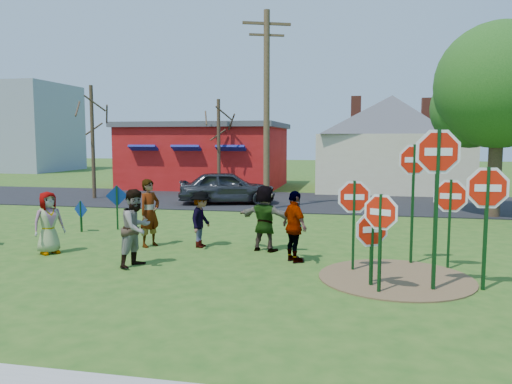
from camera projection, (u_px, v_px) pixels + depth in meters
ground at (204, 257)px, 12.31m from camera, size 120.00×120.00×0.00m
road at (278, 201)px, 23.52m from camera, size 120.00×7.50×0.04m
dirt_patch at (396, 278)px, 10.44m from camera, size 3.20×3.20×0.03m
red_building at (207, 155)px, 30.74m from camera, size 9.40×7.69×3.90m
cream_house at (391, 139)px, 28.45m from camera, size 9.40×9.40×6.50m
distant_building at (14, 128)px, 46.72m from camera, size 10.00×8.00×8.00m
stop_sign_a at (381, 221)px, 9.31m from camera, size 0.84×0.44×2.02m
stop_sign_b at (414, 173)px, 11.46m from camera, size 0.96×0.17×2.92m
stop_sign_c at (437, 172)px, 9.37m from camera, size 1.15×0.18×3.25m
stop_sign_d at (450, 202)px, 11.07m from camera, size 1.01×0.10×2.16m
stop_sign_e at (372, 234)px, 9.78m from camera, size 0.86×0.48×1.63m
stop_sign_f at (487, 198)px, 9.48m from camera, size 1.09×0.08×2.53m
stop_sign_g at (354, 205)px, 10.92m from camera, size 0.98×0.13×2.14m
blue_diamond_c at (81, 213)px, 15.66m from camera, size 0.55×0.18×1.00m
blue_diamond_d at (117, 202)px, 16.07m from camera, size 0.63×0.32×1.44m
person_a at (49, 223)px, 12.66m from camera, size 0.86×0.93×1.59m
person_b at (150, 213)px, 13.51m from camera, size 0.67×0.79×1.84m
person_c at (136, 228)px, 11.38m from camera, size 0.89×1.02×1.78m
person_d at (201, 219)px, 13.43m from camera, size 0.62×1.01×1.52m
person_e at (295, 227)px, 11.77m from camera, size 0.93×1.05×1.70m
person_f at (265, 218)px, 12.97m from camera, size 1.69×0.92×1.73m
suv at (227, 187)px, 22.37m from camera, size 4.61×2.84×1.47m
utility_pole at (267, 107)px, 20.27m from camera, size 1.87×0.82×8.06m
leafy_tree at (502, 92)px, 18.21m from camera, size 5.06×4.61×7.19m
bare_tree_west at (92, 126)px, 24.17m from camera, size 1.80×1.80×5.51m
bare_tree_east at (219, 133)px, 26.04m from camera, size 1.80×1.80×5.00m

